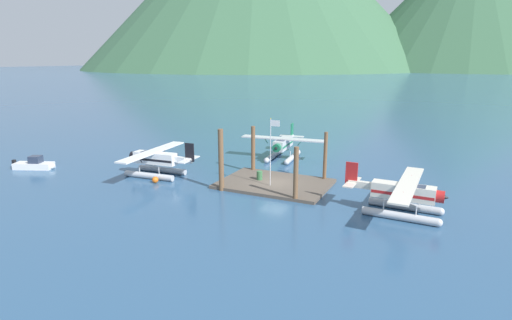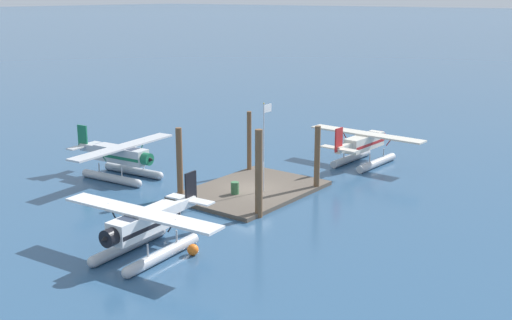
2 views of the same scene
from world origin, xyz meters
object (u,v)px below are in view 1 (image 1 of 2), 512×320
(boat_white_open_sw, at_px, (35,165))
(mooring_buoy, at_px, (155,180))
(seaplane_white_port_aft, at_px, (155,161))
(flagpole, at_px, (272,145))
(fuel_drum, at_px, (259,175))
(seaplane_silver_bow_left, at_px, (283,146))
(seaplane_cream_stbd_aft, at_px, (403,196))

(boat_white_open_sw, bearing_deg, mooring_buoy, 5.64)
(mooring_buoy, xyz_separation_m, boat_white_open_sw, (-15.80, -1.56, 0.16))
(seaplane_white_port_aft, bearing_deg, flagpole, 5.40)
(flagpole, relative_size, fuel_drum, 7.40)
(flagpole, relative_size, seaplane_silver_bow_left, 0.62)
(mooring_buoy, distance_m, seaplane_cream_stbd_aft, 23.44)
(flagpole, distance_m, boat_white_open_sw, 27.77)
(fuel_drum, xyz_separation_m, seaplane_white_port_aft, (-11.02, -2.50, 0.84))
(fuel_drum, height_order, boat_white_open_sw, boat_white_open_sw)
(fuel_drum, relative_size, seaplane_white_port_aft, 0.08)
(flagpole, bearing_deg, seaplane_white_port_aft, -174.60)
(seaplane_cream_stbd_aft, bearing_deg, mooring_buoy, -175.92)
(mooring_buoy, bearing_deg, boat_white_open_sw, -174.36)
(mooring_buoy, distance_m, seaplane_white_port_aft, 2.93)
(flagpole, bearing_deg, fuel_drum, 145.15)
(seaplane_white_port_aft, height_order, boat_white_open_sw, seaplane_white_port_aft)
(flagpole, height_order, seaplane_white_port_aft, flagpole)
(flagpole, relative_size, seaplane_cream_stbd_aft, 0.62)
(flagpole, distance_m, mooring_buoy, 12.40)
(fuel_drum, xyz_separation_m, mooring_buoy, (-9.42, -4.61, -0.41))
(flagpole, height_order, fuel_drum, flagpole)
(seaplane_silver_bow_left, distance_m, seaplane_white_port_aft, 15.90)
(flagpole, height_order, mooring_buoy, flagpole)
(mooring_buoy, relative_size, seaplane_cream_stbd_aft, 0.06)
(flagpole, distance_m, fuel_drum, 4.22)
(mooring_buoy, xyz_separation_m, seaplane_cream_stbd_aft, (23.34, 1.66, 1.25))
(seaplane_silver_bow_left, height_order, boat_white_open_sw, seaplane_silver_bow_left)
(seaplane_cream_stbd_aft, bearing_deg, seaplane_white_port_aft, 178.96)
(fuel_drum, distance_m, mooring_buoy, 10.50)
(seaplane_silver_bow_left, relative_size, seaplane_white_port_aft, 1.00)
(fuel_drum, height_order, mooring_buoy, fuel_drum)
(flagpole, xyz_separation_m, seaplane_cream_stbd_aft, (12.08, -1.67, -2.74))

